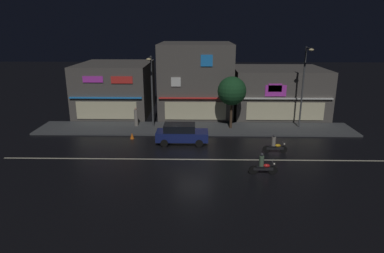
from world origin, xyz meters
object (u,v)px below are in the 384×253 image
motorcycle_lead (275,145)px  traffic_cone (132,136)px  streetlamp_west (152,86)px  streetlamp_mid (304,82)px  parked_car_near_kerb (181,133)px  motorcycle_following (263,165)px  pedestrian_on_sidewalk (136,117)px

motorcycle_lead → traffic_cone: size_ratio=3.45×
streetlamp_west → streetlamp_mid: (14.03, 0.20, 0.43)m
streetlamp_west → parked_car_near_kerb: streetlamp_west is taller
traffic_cone → parked_car_near_kerb: bearing=-13.9°
parked_car_near_kerb → motorcycle_following: size_ratio=2.26×
pedestrian_on_sidewalk → motorcycle_following: size_ratio=0.96×
streetlamp_mid → motorcycle_following: (-5.41, -10.39, -3.92)m
streetlamp_west → motorcycle_lead: bearing=-31.4°
motorcycle_lead → motorcycle_following: bearing=-103.9°
pedestrian_on_sidewalk → parked_car_near_kerb: (4.62, -4.63, -0.12)m
pedestrian_on_sidewalk → traffic_cone: bearing=10.3°
streetlamp_mid → traffic_cone: streetlamp_mid is taller
motorcycle_lead → traffic_cone: bearing=173.1°
streetlamp_mid → parked_car_near_kerb: bearing=-158.6°
pedestrian_on_sidewalk → parked_car_near_kerb: bearing=51.2°
streetlamp_mid → motorcycle_following: size_ratio=3.96×
streetlamp_west → motorcycle_lead: (10.24, -6.26, -3.49)m
streetlamp_west → motorcycle_following: 13.79m
streetlamp_west → traffic_cone: bearing=-114.9°
motorcycle_lead → traffic_cone: motorcycle_lead is taller
streetlamp_mid → pedestrian_on_sidewalk: 16.11m
parked_car_near_kerb → motorcycle_following: 8.29m
parked_car_near_kerb → pedestrian_on_sidewalk: bearing=-45.0°
streetlamp_mid → traffic_cone: size_ratio=13.68×
motorcycle_following → streetlamp_mid: bearing=-111.2°
traffic_cone → motorcycle_following: bearing=-35.4°
streetlamp_west → motorcycle_lead: size_ratio=3.53×
motorcycle_following → traffic_cone: motorcycle_following is taller
motorcycle_following → pedestrian_on_sidewalk: bearing=-39.8°
pedestrian_on_sidewalk → motorcycle_lead: 13.69m
streetlamp_mid → traffic_cone: bearing=-168.1°
streetlamp_mid → motorcycle_following: 12.35m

